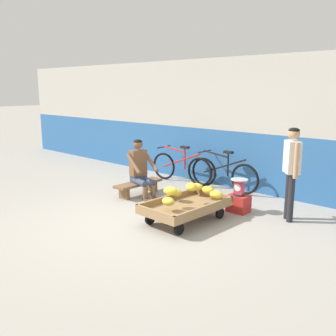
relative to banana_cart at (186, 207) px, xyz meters
The scene contains 11 objects.
ground_plane 0.97m from the banana_cart, 131.97° to the right, with size 80.00×80.00×0.00m, color #A39E93.
back_wall 2.79m from the banana_cart, 104.36° to the left, with size 16.00×0.30×2.77m.
banana_cart is the anchor object (origin of this frame).
banana_pile 0.28m from the banana_cart, 106.47° to the left, with size 0.84×1.24×0.27m.
low_bench 1.79m from the banana_cart, 162.23° to the left, with size 0.30×1.10×0.27m.
vendor_seated 1.74m from the banana_cart, 161.93° to the left, with size 0.72×0.56×1.14m.
plastic_crate 1.07m from the banana_cart, 69.62° to the left, with size 0.36×0.28×0.30m.
weighing_scale 1.09m from the banana_cart, 69.59° to the left, with size 0.30×0.30×0.29m.
bicycle_near_left 2.60m from the banana_cart, 132.30° to the left, with size 1.66×0.48×0.86m.
bicycle_far_left 2.14m from the banana_cart, 107.90° to the left, with size 1.66×0.48×0.86m.
customer_adult 1.84m from the banana_cart, 44.51° to the left, with size 0.36×0.39×1.53m.
Camera 1 is at (4.37, -3.81, 2.14)m, focal length 40.29 mm.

